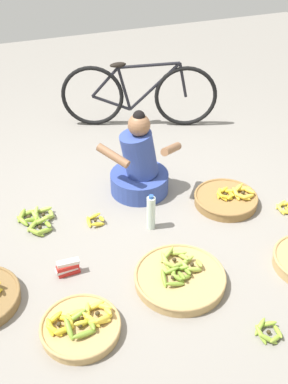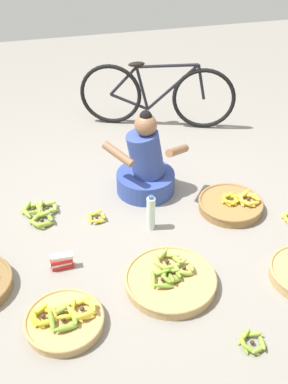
{
  "view_description": "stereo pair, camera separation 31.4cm",
  "coord_description": "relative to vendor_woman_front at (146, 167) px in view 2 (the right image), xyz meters",
  "views": [
    {
      "loc": [
        -1.05,
        -2.95,
        2.45
      ],
      "look_at": [
        0.0,
        -0.2,
        0.35
      ],
      "focal_mm": 43.69,
      "sensor_mm": 36.0,
      "label": 1
    },
    {
      "loc": [
        -0.75,
        -3.05,
        2.45
      ],
      "look_at": [
        0.0,
        -0.2,
        0.35
      ],
      "focal_mm": 43.69,
      "sensor_mm": 36.0,
      "label": 2
    }
  ],
  "objects": [
    {
      "name": "ground_plane",
      "position": [
        -0.15,
        -0.3,
        -0.25
      ],
      "size": [
        10.0,
        10.0,
        0.0
      ],
      "primitive_type": "plane",
      "color": "gray"
    },
    {
      "name": "vendor_woman_front",
      "position": [
        0.0,
        0.0,
        0.0
      ],
      "size": [
        0.75,
        0.53,
        0.79
      ],
      "color": "#334793",
      "rests_on": "ground"
    },
    {
      "name": "bicycle_leaning",
      "position": [
        0.45,
        1.22,
        0.11
      ],
      "size": [
        1.6,
        0.66,
        0.73
      ],
      "color": "black",
      "rests_on": "ground"
    },
    {
      "name": "banana_basket_mid_left",
      "position": [
        -0.13,
        -1.16,
        -0.2
      ],
      "size": [
        0.65,
        0.65,
        0.16
      ],
      "color": "tan",
      "rests_on": "ground"
    },
    {
      "name": "banana_basket_front_left",
      "position": [
        0.63,
        -0.45,
        -0.2
      ],
      "size": [
        0.55,
        0.55,
        0.15
      ],
      "color": "olive",
      "rests_on": "ground"
    },
    {
      "name": "banana_basket_back_left",
      "position": [
        -0.89,
        -1.32,
        -0.2
      ],
      "size": [
        0.52,
        0.52,
        0.15
      ],
      "color": "tan",
      "rests_on": "ground"
    },
    {
      "name": "loose_bananas_near_bicycle",
      "position": [
        -0.5,
        -0.3,
        -0.23
      ],
      "size": [
        0.15,
        0.15,
        0.07
      ],
      "color": "yellow",
      "rests_on": "ground"
    },
    {
      "name": "loose_bananas_front_center",
      "position": [
        -0.95,
        -0.13,
        -0.22
      ],
      "size": [
        0.34,
        0.39,
        0.1
      ],
      "color": "#8CAD38",
      "rests_on": "ground"
    },
    {
      "name": "loose_bananas_back_center",
      "position": [
        0.2,
        -1.77,
        -0.22
      ],
      "size": [
        0.19,
        0.2,
        0.08
      ],
      "color": "#8CAD38",
      "rests_on": "ground"
    },
    {
      "name": "water_bottle",
      "position": [
        -0.1,
        -0.52,
        -0.1
      ],
      "size": [
        0.07,
        0.07,
        0.32
      ],
      "color": "silver",
      "rests_on": "ground"
    },
    {
      "name": "packet_carton_stack",
      "position": [
        -0.85,
        -0.8,
        -0.19
      ],
      "size": [
        0.18,
        0.07,
        0.12
      ],
      "color": "red",
      "rests_on": "ground"
    }
  ]
}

